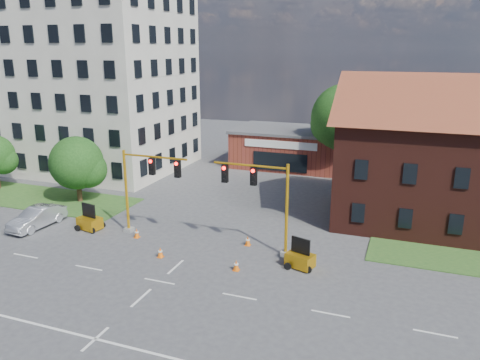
{
  "coord_description": "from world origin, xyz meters",
  "views": [
    {
      "loc": [
        13.0,
        -21.53,
        13.18
      ],
      "look_at": [
        1.33,
        10.0,
        3.65
      ],
      "focal_mm": 35.0,
      "sensor_mm": 36.0,
      "label": 1
    }
  ],
  "objects": [
    {
      "name": "signal_mast_east",
      "position": [
        4.36,
        6.0,
        3.92
      ],
      "size": [
        5.3,
        0.6,
        6.2
      ],
      "color": "gray",
      "rests_on": "ground"
    },
    {
      "name": "trailer_west",
      "position": [
        -8.97,
        5.34,
        0.61
      ],
      "size": [
        1.91,
        1.46,
        1.95
      ],
      "rotation": [
        0.0,
        0.0,
        -0.2
      ],
      "color": "orange",
      "rests_on": "ground"
    },
    {
      "name": "office_block",
      "position": [
        -20.0,
        21.9,
        10.31
      ],
      "size": [
        18.4,
        15.4,
        20.6
      ],
      "color": "beige",
      "rests_on": "ground"
    },
    {
      "name": "brick_shop",
      "position": [
        0.0,
        29.98,
        2.16
      ],
      "size": [
        12.4,
        8.4,
        4.3
      ],
      "color": "maroon",
      "rests_on": "ground"
    },
    {
      "name": "signal_mast_west",
      "position": [
        -4.36,
        6.0,
        3.92
      ],
      "size": [
        5.3,
        0.6,
        6.2
      ],
      "color": "gray",
      "rests_on": "ground"
    },
    {
      "name": "tree_nw_front",
      "position": [
        -13.76,
        10.58,
        3.39
      ],
      "size": [
        4.87,
        4.64,
        5.86
      ],
      "color": "#3B2515",
      "rests_on": "ground"
    },
    {
      "name": "ground",
      "position": [
        0.0,
        0.0,
        0.0
      ],
      "size": [
        120.0,
        120.0,
        0.0
      ],
      "primitive_type": "plane",
      "color": "#464649",
      "rests_on": "ground"
    },
    {
      "name": "grass_verge_nw",
      "position": [
        -20.0,
        10.0,
        0.04
      ],
      "size": [
        22.0,
        6.0,
        0.08
      ],
      "primitive_type": "cube",
      "color": "#28541F",
      "rests_on": "ground"
    },
    {
      "name": "sedan_silver_front",
      "position": [
        -13.01,
        4.36,
        0.77
      ],
      "size": [
        1.9,
        4.77,
        1.54
      ],
      "primitive_type": "imported",
      "rotation": [
        0.0,
        0.0,
        -0.06
      ],
      "color": "#B3B7BB",
      "rests_on": "ground"
    },
    {
      "name": "cone_d",
      "position": [
        3.13,
        6.69,
        0.34
      ],
      "size": [
        0.4,
        0.4,
        0.7
      ],
      "color": "orange",
      "rests_on": "ground"
    },
    {
      "name": "trailer_east",
      "position": [
        7.29,
        4.64,
        0.59
      ],
      "size": [
        1.91,
        1.55,
        1.88
      ],
      "rotation": [
        0.0,
        0.0,
        -0.31
      ],
      "color": "orange",
      "rests_on": "ground"
    },
    {
      "name": "cone_c",
      "position": [
        3.72,
        2.88,
        0.34
      ],
      "size": [
        0.4,
        0.4,
        0.7
      ],
      "color": "orange",
      "rests_on": "ground"
    },
    {
      "name": "cone_a",
      "position": [
        -1.59,
        2.91,
        0.34
      ],
      "size": [
        0.4,
        0.4,
        0.7
      ],
      "color": "orange",
      "rests_on": "ground"
    },
    {
      "name": "cone_b",
      "position": [
        -4.83,
        5.22,
        0.34
      ],
      "size": [
        0.4,
        0.4,
        0.7
      ],
      "color": "orange",
      "rests_on": "ground"
    },
    {
      "name": "lane_markings",
      "position": [
        0.0,
        -3.0,
        0.01
      ],
      "size": [
        60.0,
        36.0,
        0.01
      ],
      "primitive_type": null,
      "color": "white",
      "rests_on": "ground"
    },
    {
      "name": "pickup_white",
      "position": [
        10.76,
        16.0,
        0.73
      ],
      "size": [
        5.61,
        3.39,
        1.46
      ],
      "primitive_type": "imported",
      "rotation": [
        0.0,
        0.0,
        1.77
      ],
      "color": "silver",
      "rests_on": "ground"
    },
    {
      "name": "tree_large",
      "position": [
        6.85,
        27.08,
        6.02
      ],
      "size": [
        7.27,
        6.92,
        9.75
      ],
      "color": "#3B2515",
      "rests_on": "ground"
    }
  ]
}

